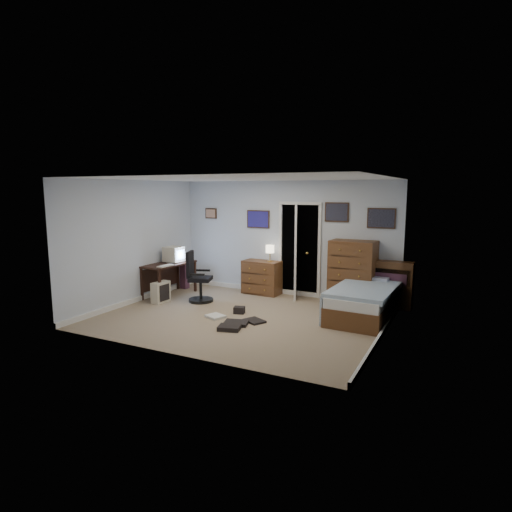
{
  "coord_description": "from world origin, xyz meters",
  "views": [
    {
      "loc": [
        3.59,
        -6.65,
        2.31
      ],
      "look_at": [
        0.13,
        0.3,
        1.1
      ],
      "focal_mm": 30.0,
      "sensor_mm": 36.0,
      "label": 1
    }
  ],
  "objects_px": {
    "low_dresser": "(262,277)",
    "tall_dresser": "(353,273)",
    "computer_desk": "(166,270)",
    "office_chair": "(198,282)",
    "bed": "(364,301)"
  },
  "relations": [
    {
      "from": "office_chair",
      "to": "low_dresser",
      "type": "distance_m",
      "value": 1.5
    },
    {
      "from": "low_dresser",
      "to": "office_chair",
      "type": "bearing_deg",
      "value": -123.24
    },
    {
      "from": "low_dresser",
      "to": "tall_dresser",
      "type": "bearing_deg",
      "value": 2.82
    },
    {
      "from": "tall_dresser",
      "to": "bed",
      "type": "relative_size",
      "value": 0.66
    },
    {
      "from": "computer_desk",
      "to": "office_chair",
      "type": "xyz_separation_m",
      "value": [
        0.93,
        -0.15,
        -0.15
      ]
    },
    {
      "from": "tall_dresser",
      "to": "low_dresser",
      "type": "bearing_deg",
      "value": -177.13
    },
    {
      "from": "computer_desk",
      "to": "office_chair",
      "type": "bearing_deg",
      "value": -5.83
    },
    {
      "from": "tall_dresser",
      "to": "bed",
      "type": "bearing_deg",
      "value": -57.81
    },
    {
      "from": "office_chair",
      "to": "bed",
      "type": "relative_size",
      "value": 0.53
    },
    {
      "from": "computer_desk",
      "to": "office_chair",
      "type": "relative_size",
      "value": 1.22
    },
    {
      "from": "office_chair",
      "to": "tall_dresser",
      "type": "xyz_separation_m",
      "value": [
        2.93,
        1.17,
        0.25
      ]
    },
    {
      "from": "computer_desk",
      "to": "bed",
      "type": "xyz_separation_m",
      "value": [
        4.27,
        0.28,
        -0.26
      ]
    },
    {
      "from": "tall_dresser",
      "to": "computer_desk",
      "type": "bearing_deg",
      "value": -161.51
    },
    {
      "from": "tall_dresser",
      "to": "bed",
      "type": "height_order",
      "value": "tall_dresser"
    },
    {
      "from": "computer_desk",
      "to": "bed",
      "type": "distance_m",
      "value": 4.29
    }
  ]
}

